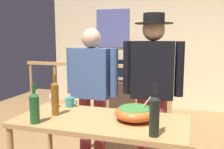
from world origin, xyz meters
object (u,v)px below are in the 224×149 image
object	(u,v)px
wine_bottle_dark	(154,115)
framed_picture	(113,28)
person_standing_left	(92,86)
person_standing_right	(152,80)
flat_screen_tv	(125,69)
wine_bottle_green	(34,107)
wine_glass	(53,97)
salad_bowl	(135,112)
tv_console	(125,95)
stair_railing	(118,87)
serving_table	(101,128)
wine_bottle_amber	(55,98)
mug_teal	(70,102)

from	to	relation	value
wine_bottle_dark	framed_picture	bearing A→B (deg)	112.01
person_standing_left	person_standing_right	distance (m)	0.67
flat_screen_tv	wine_bottle_green	bearing A→B (deg)	-88.44
framed_picture	wine_glass	distance (m)	3.10
salad_bowl	person_standing_left	world-z (taller)	person_standing_left
flat_screen_tv	wine_bottle_green	xyz separation A→B (m)	(0.08, -3.11, 0.08)
tv_console	wine_glass	world-z (taller)	wine_glass
stair_railing	person_standing_left	xyz separation A→B (m)	(0.05, -1.23, 0.26)
tv_console	salad_bowl	xyz separation A→B (m)	(0.83, -2.84, 0.55)
tv_console	person_standing_left	size ratio (longest dim) A/B	0.59
framed_picture	salad_bowl	distance (m)	3.43
flat_screen_tv	wine_bottle_dark	bearing A→B (deg)	-71.59
stair_railing	salad_bowl	distance (m)	1.94
serving_table	salad_bowl	bearing A→B (deg)	9.83
flat_screen_tv	wine_bottle_dark	size ratio (longest dim) A/B	1.60
serving_table	wine_glass	distance (m)	0.62
stair_railing	wine_bottle_amber	bearing A→B (deg)	-90.88
tv_console	wine_bottle_amber	bearing A→B (deg)	-87.42
wine_bottle_dark	mug_teal	world-z (taller)	wine_bottle_dark
framed_picture	wine_bottle_dark	size ratio (longest dim) A/B	2.04
serving_table	wine_bottle_green	xyz separation A→B (m)	(-0.46, -0.26, 0.21)
stair_railing	flat_screen_tv	world-z (taller)	stair_railing
wine_bottle_green	wine_bottle_amber	world-z (taller)	wine_bottle_amber
stair_railing	flat_screen_tv	distance (m)	1.02
flat_screen_tv	wine_glass	bearing A→B (deg)	-90.32
tv_console	person_standing_left	world-z (taller)	person_standing_left
wine_bottle_green	mug_teal	size ratio (longest dim) A/B	2.61
framed_picture	tv_console	size ratio (longest dim) A/B	0.86
serving_table	wine_bottle_amber	xyz separation A→B (m)	(-0.42, -0.02, 0.23)
framed_picture	mug_teal	xyz separation A→B (m)	(0.48, -2.91, -0.81)
salad_bowl	framed_picture	bearing A→B (deg)	110.68
wine_glass	tv_console	bearing A→B (deg)	89.69
framed_picture	wine_glass	bearing A→B (deg)	-83.59
flat_screen_tv	tv_console	bearing A→B (deg)	90.00
wine_glass	mug_teal	xyz separation A→B (m)	(0.14, 0.08, -0.06)
flat_screen_tv	wine_glass	size ratio (longest dim) A/B	4.07
wine_glass	wine_bottle_dark	size ratio (longest dim) A/B	0.39
wine_glass	wine_bottle_green	distance (m)	0.46
flat_screen_tv	stair_railing	bearing A→B (deg)	-80.89
mug_teal	person_standing_left	size ratio (longest dim) A/B	0.08
wine_bottle_green	wine_bottle_dark	xyz separation A→B (m)	(0.94, 0.02, 0.02)
framed_picture	flat_screen_tv	size ratio (longest dim) A/B	1.28
wine_glass	wine_bottle_amber	bearing A→B (deg)	-54.76
stair_railing	mug_teal	xyz separation A→B (m)	(-0.03, -1.59, 0.15)
framed_picture	stair_railing	bearing A→B (deg)	-68.83
serving_table	mug_teal	bearing A→B (deg)	147.54
person_standing_right	wine_bottle_green	bearing A→B (deg)	45.33
framed_picture	wine_bottle_amber	bearing A→B (deg)	-81.43
flat_screen_tv	mug_teal	bearing A→B (deg)	-87.18
wine_bottle_dark	mug_teal	size ratio (longest dim) A/B	3.08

